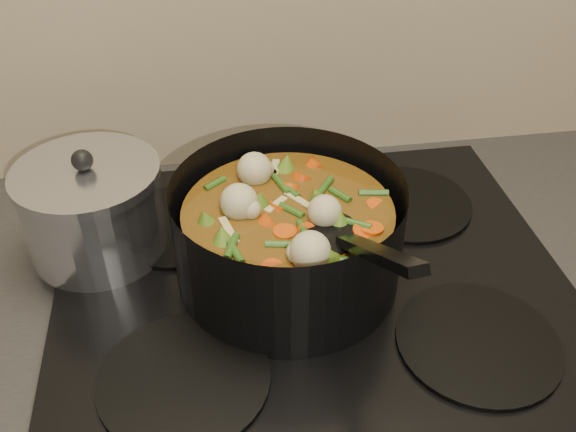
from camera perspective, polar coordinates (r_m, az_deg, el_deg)
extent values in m
cube|color=black|center=(0.82, 2.14, -7.91)|extent=(2.64, 0.64, 0.05)
cube|color=black|center=(0.80, 2.19, -6.14)|extent=(0.62, 0.54, 0.02)
cylinder|color=black|center=(0.69, -9.22, -14.07)|extent=(0.18, 0.18, 0.01)
cylinder|color=black|center=(0.75, 16.55, -10.68)|extent=(0.18, 0.18, 0.01)
cylinder|color=black|center=(0.88, -9.68, -0.77)|extent=(0.18, 0.18, 0.01)
cylinder|color=black|center=(0.92, 10.53, 1.14)|extent=(0.18, 0.18, 0.01)
cylinder|color=black|center=(0.75, 0.00, -1.55)|extent=(0.28, 0.28, 0.13)
cylinder|color=black|center=(0.79, 0.00, -5.06)|extent=(0.26, 0.26, 0.01)
cylinder|color=brown|center=(0.76, 0.00, -2.20)|extent=(0.24, 0.24, 0.09)
cylinder|color=#E7450A|center=(0.74, 2.75, 0.66)|extent=(0.02, 0.03, 0.02)
cylinder|color=#E7450A|center=(0.78, 2.52, 2.81)|extent=(0.04, 0.04, 0.02)
cylinder|color=#E7450A|center=(0.80, -1.89, 4.20)|extent=(0.04, 0.04, 0.02)
cylinder|color=#E7450A|center=(0.75, -3.48, 1.35)|extent=(0.03, 0.03, 0.02)
cylinder|color=#E7450A|center=(0.71, -5.75, -1.18)|extent=(0.03, 0.03, 0.02)
cylinder|color=#E7450A|center=(0.70, -0.83, -1.28)|extent=(0.04, 0.04, 0.02)
cylinder|color=#E7450A|center=(0.69, 2.84, -2.31)|extent=(0.03, 0.04, 0.02)
cylinder|color=#E7450A|center=(0.73, 7.21, -0.28)|extent=(0.03, 0.03, 0.02)
cylinder|color=#E7450A|center=(0.76, 2.89, 1.86)|extent=(0.04, 0.04, 0.02)
cylinder|color=#E7450A|center=(0.79, 0.11, 3.79)|extent=(0.04, 0.04, 0.02)
cylinder|color=#E7450A|center=(0.75, -2.03, 1.51)|extent=(0.03, 0.03, 0.02)
cylinder|color=#E7450A|center=(0.73, -5.01, 0.04)|extent=(0.04, 0.04, 0.02)
cylinder|color=#E7450A|center=(0.67, -4.44, -3.50)|extent=(0.04, 0.04, 0.02)
sphere|color=#BFB587|center=(0.73, 4.35, 1.56)|extent=(0.04, 0.04, 0.04)
sphere|color=#BFB587|center=(0.76, -2.12, 3.32)|extent=(0.04, 0.04, 0.04)
sphere|color=#BFB587|center=(0.69, -2.92, -1.01)|extent=(0.04, 0.04, 0.04)
sphere|color=#BFB587|center=(0.71, 4.32, 0.35)|extent=(0.04, 0.04, 0.04)
cone|color=#50791E|center=(0.68, -4.41, -1.93)|extent=(0.04, 0.04, 0.03)
cone|color=#50791E|center=(0.68, 3.20, -2.52)|extent=(0.04, 0.04, 0.03)
cone|color=#50791E|center=(0.74, 5.80, 1.60)|extent=(0.04, 0.04, 0.03)
cone|color=#50791E|center=(0.79, 0.52, 4.17)|extent=(0.04, 0.04, 0.03)
cone|color=#50791E|center=(0.75, -5.39, 2.20)|extent=(0.04, 0.04, 0.03)
cone|color=#50791E|center=(0.68, -4.16, -2.08)|extent=(0.04, 0.04, 0.03)
cone|color=#50791E|center=(0.68, 3.50, -2.41)|extent=(0.04, 0.04, 0.03)
cylinder|color=#355D1B|center=(0.76, 1.65, 2.31)|extent=(0.01, 0.04, 0.01)
cylinder|color=#355D1B|center=(0.80, -1.90, 4.52)|extent=(0.03, 0.03, 0.01)
cylinder|color=#355D1B|center=(0.76, -5.19, 2.14)|extent=(0.04, 0.02, 0.01)
cylinder|color=#355D1B|center=(0.71, -4.26, -0.43)|extent=(0.02, 0.04, 0.01)
cylinder|color=#355D1B|center=(0.70, -0.96, -1.19)|extent=(0.02, 0.04, 0.01)
cylinder|color=#355D1B|center=(0.67, 4.22, -3.26)|extent=(0.04, 0.02, 0.01)
cylinder|color=#355D1B|center=(0.72, 5.89, 0.18)|extent=(0.03, 0.03, 0.01)
cylinder|color=#355D1B|center=(0.76, 3.36, 2.42)|extent=(0.01, 0.04, 0.01)
cylinder|color=#355D1B|center=(0.76, 0.06, 2.58)|extent=(0.03, 0.03, 0.01)
cylinder|color=#355D1B|center=(0.78, -5.02, 3.45)|extent=(0.04, 0.02, 0.01)
cylinder|color=#355D1B|center=(0.72, -5.90, 0.32)|extent=(0.02, 0.04, 0.01)
cylinder|color=#355D1B|center=(0.69, -2.72, -1.64)|extent=(0.02, 0.04, 0.01)
cylinder|color=#355D1B|center=(0.70, 0.84, -1.22)|extent=(0.04, 0.02, 0.01)
cube|color=tan|center=(0.72, -5.13, -0.14)|extent=(0.04, 0.01, 0.00)
cube|color=tan|center=(0.68, 1.78, -2.48)|extent=(0.02, 0.04, 0.00)
cube|color=tan|center=(0.75, 4.73, 1.83)|extent=(0.04, 0.03, 0.00)
cube|color=tan|center=(0.78, -2.07, 3.37)|extent=(0.03, 0.03, 0.00)
cube|color=tan|center=(0.71, -4.77, -0.82)|extent=(0.03, 0.04, 0.00)
ellipsoid|color=black|center=(0.70, 4.05, -1.62)|extent=(0.07, 0.09, 0.01)
cube|color=black|center=(0.60, 7.90, -3.29)|extent=(0.04, 0.16, 0.10)
cylinder|color=silver|center=(0.84, -16.82, 0.18)|extent=(0.17, 0.17, 0.11)
cylinder|color=silver|center=(0.80, -17.58, 3.59)|extent=(0.18, 0.18, 0.01)
sphere|color=black|center=(0.79, -17.83, 4.75)|extent=(0.03, 0.03, 0.03)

